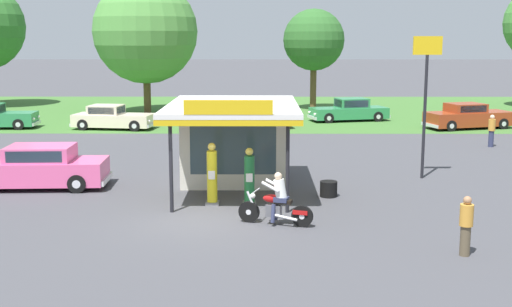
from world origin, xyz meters
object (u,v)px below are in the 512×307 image
parked_car_back_row_left (112,118)px  spare_tire_stack (329,189)px  bystander_strolling_foreground (466,225)px  motorcycle_with_rider (277,203)px  parked_car_back_row_centre (349,111)px  parked_car_back_row_right (247,117)px  parked_car_back_row_far_left (468,117)px  roadside_pole_sign (426,84)px  bystander_leaning_by_kiosk (492,130)px  gas_pump_offside (249,179)px  gas_pump_nearside (212,176)px  featured_classic_sedan (34,168)px

parked_car_back_row_left → spare_tire_stack: parked_car_back_row_left is taller
parked_car_back_row_left → bystander_strolling_foreground: 27.25m
motorcycle_with_rider → spare_tire_stack: (1.89, 3.49, -0.38)m
parked_car_back_row_centre → motorcycle_with_rider: bearing=-102.5°
parked_car_back_row_right → parked_car_back_row_far_left: 13.43m
motorcycle_with_rider → bystander_strolling_foreground: motorcycle_with_rider is taller
bystander_strolling_foreground → roadside_pole_sign: (1.19, 9.31, 2.89)m
bystander_strolling_foreground → parked_car_back_row_centre: bearing=88.4°
parked_car_back_row_far_left → bystander_leaning_by_kiosk: size_ratio=3.51×
parked_car_back_row_right → spare_tire_stack: parked_car_back_row_right is taller
parked_car_back_row_centre → parked_car_back_row_left: parked_car_back_row_centre is taller
gas_pump_offside → motorcycle_with_rider: bearing=-70.5°
gas_pump_offside → bystander_leaning_by_kiosk: (12.01, 11.70, -0.01)m
parked_car_back_row_centre → parked_car_back_row_far_left: parked_car_back_row_far_left is taller
gas_pump_nearside → featured_classic_sedan: gas_pump_nearside is taller
parked_car_back_row_left → parked_car_back_row_right: 8.14m
parked_car_back_row_left → bystander_strolling_foreground: (14.07, -23.34, 0.15)m
roadside_pole_sign → spare_tire_stack: (-3.99, -3.07, -3.42)m
motorcycle_with_rider → bystander_strolling_foreground: bearing=-30.4°
spare_tire_stack → roadside_pole_sign: bearing=37.6°
parked_car_back_row_centre → parked_car_back_row_right: parked_car_back_row_right is taller
roadside_pole_sign → parked_car_back_row_left: bearing=137.4°
parked_car_back_row_left → motorcycle_with_rider: bearing=-65.5°
bystander_strolling_foreground → featured_classic_sedan: bearing=150.6°
parked_car_back_row_left → roadside_pole_sign: bearing=-42.6°
featured_classic_sedan → bystander_strolling_foreground: (13.45, -7.57, 0.08)m
featured_classic_sedan → bystander_leaning_by_kiosk: 21.98m
bystander_strolling_foreground → spare_tire_stack: bearing=114.1°
gas_pump_offside → parked_car_back_row_centre: bearing=74.2°
parked_car_back_row_right → bystander_leaning_by_kiosk: bystander_leaning_by_kiosk is taller
parked_car_back_row_left → roadside_pole_sign: size_ratio=0.93×
parked_car_back_row_right → spare_tire_stack: size_ratio=9.22×
parked_car_back_row_left → bystander_leaning_by_kiosk: bystander_leaning_by_kiosk is taller
gas_pump_offside → motorcycle_with_rider: 2.51m
parked_car_back_row_centre → gas_pump_nearside: bearing=-108.7°
motorcycle_with_rider → bystander_leaning_by_kiosk: (11.18, 14.06, 0.20)m
motorcycle_with_rider → spare_tire_stack: bearing=61.5°
featured_classic_sedan → parked_car_back_row_right: size_ratio=1.01×
parked_car_back_row_far_left → roadside_pole_sign: roadside_pole_sign is taller
featured_classic_sedan → spare_tire_stack: featured_classic_sedan is taller
gas_pump_nearside → parked_car_back_row_left: (-7.33, 18.23, -0.29)m
parked_car_back_row_left → parked_car_back_row_far_left: size_ratio=0.89×
gas_pump_nearside → motorcycle_with_rider: 3.14m
parked_car_back_row_right → motorcycle_with_rider: bearing=-86.6°
motorcycle_with_rider → spare_tire_stack: 3.99m
featured_classic_sedan → bystander_leaning_by_kiosk: (19.94, 9.24, 0.13)m
parked_car_back_row_far_left → spare_tire_stack: size_ratio=9.51×
parked_car_back_row_far_left → parked_car_back_row_left: bearing=-179.1°
parked_car_back_row_centre → parked_car_back_row_left: bearing=-165.0°
parked_car_back_row_left → parked_car_back_row_far_left: (21.56, 0.35, 0.05)m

